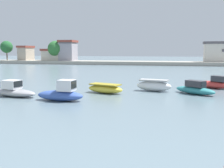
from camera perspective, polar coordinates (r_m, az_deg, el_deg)
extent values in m
ellipsoid|color=#9E9EA3|center=(26.27, -20.55, -1.76)|extent=(5.09, 2.53, 0.71)
cube|color=silver|center=(26.37, -21.05, -0.08)|extent=(1.77, 1.49, 0.81)
cube|color=black|center=(25.81, -19.84, 0.01)|extent=(0.29, 1.09, 0.57)
ellipsoid|color=#3856A8|center=(22.94, -11.28, -2.49)|extent=(4.27, 1.82, 0.88)
cube|color=silver|center=(22.53, -9.90, -0.30)|extent=(1.37, 1.21, 0.94)
cube|color=black|center=(22.24, -8.38, -0.12)|extent=(0.13, 1.03, 0.66)
ellipsoid|color=yellow|center=(26.55, -1.51, -1.10)|extent=(4.23, 2.68, 0.82)
cube|color=#A8952A|center=(26.49, -1.51, -0.09)|extent=(3.40, 2.20, 0.11)
ellipsoid|color=white|center=(28.17, 9.11, -0.45)|extent=(3.96, 2.06, 1.07)
cube|color=#AFAFAF|center=(28.10, 9.14, 0.80)|extent=(3.18, 1.70, 0.17)
ellipsoid|color=teal|center=(27.21, 17.63, -1.32)|extent=(4.31, 3.82, 0.73)
cube|color=#333338|center=(27.11, 17.75, 0.08)|extent=(2.04, 1.90, 0.62)
cube|color=black|center=(26.61, 19.39, 0.02)|extent=(0.61, 0.74, 0.43)
ellipsoid|color=#C63833|center=(32.19, 21.22, -0.12)|extent=(4.35, 3.60, 0.82)
cube|color=#333338|center=(31.83, 22.32, 1.08)|extent=(1.77, 1.61, 0.64)
cube|color=#9E998C|center=(82.54, 2.02, 4.66)|extent=(90.76, 9.08, 1.05)
cube|color=#B2A38E|center=(95.41, -18.27, 6.24)|extent=(3.23, 5.69, 4.25)
cube|color=brown|center=(95.41, -18.32, 7.72)|extent=(3.55, 6.26, 0.70)
cube|color=beige|center=(89.95, -12.80, 6.05)|extent=(6.61, 3.91, 3.19)
cube|color=brown|center=(89.93, -12.83, 7.29)|extent=(7.27, 4.31, 0.70)
cube|color=#99939E|center=(88.18, -9.56, 7.01)|extent=(4.70, 5.36, 5.98)
cube|color=brown|center=(88.23, -9.60, 9.18)|extent=(5.17, 5.89, 0.70)
cube|color=#99939E|center=(87.35, -9.61, 6.87)|extent=(3.89, 3.82, 5.57)
cube|color=#565156|center=(87.39, -9.66, 8.93)|extent=(4.28, 4.20, 0.70)
cube|color=beige|center=(82.23, 21.63, 6.32)|extent=(6.24, 3.56, 5.20)
cube|color=#565156|center=(82.26, 21.73, 8.38)|extent=(6.86, 3.92, 0.70)
cylinder|color=brown|center=(88.52, -12.17, 5.62)|extent=(0.36, 0.36, 1.86)
sphere|color=#2D6B33|center=(88.49, -12.22, 7.55)|extent=(5.14, 5.14, 5.14)
cylinder|color=brown|center=(97.63, -21.95, 5.69)|extent=(0.36, 0.36, 2.88)
sphere|color=#235B2D|center=(97.62, -22.04, 7.51)|extent=(4.16, 4.16, 4.16)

